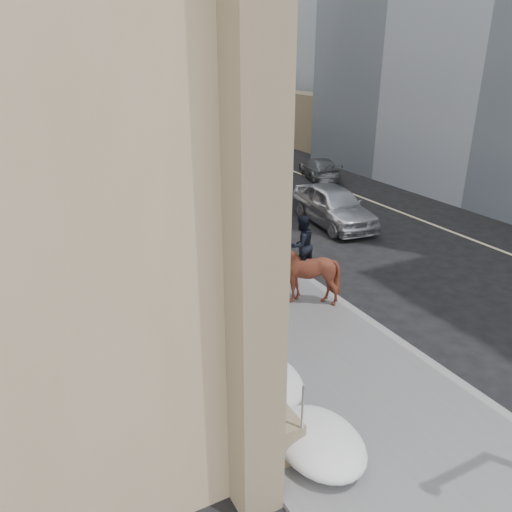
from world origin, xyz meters
The scene contains 14 objects.
ground centered at (0.00, 0.00, 0.00)m, with size 140.00×140.00×0.00m, color black.
sidewalk centered at (0.00, 10.00, 0.06)m, with size 5.00×80.00×0.12m, color #57575A.
curb centered at (2.62, 10.00, 0.06)m, with size 0.24×80.00×0.12m, color slate.
lane_line centered at (10.50, 10.00, 0.01)m, with size 0.15×70.00×0.01m, color #BFB78C.
far_podium centered at (15.50, 10.00, 2.00)m, with size 2.00×80.00×4.00m, color #7D7050.
streetlight_mid centered at (2.74, 14.00, 4.58)m, with size 1.71×0.24×8.00m.
streetlight_far centered at (2.74, 34.00, 4.58)m, with size 1.71×0.24×8.00m.
traffic_signal centered at (2.07, 22.00, 4.00)m, with size 4.10×0.22×6.00m.
snow_bank centered at (-1.42, 8.11, 0.47)m, with size 1.70×18.10×0.76m.
mounted_horse_left centered at (-1.89, 4.94, 1.29)m, with size 2.01×2.92×2.78m.
mounted_horse_right centered at (1.55, 3.28, 1.19)m, with size 1.82×1.97×2.60m.
pedestrian centered at (-0.10, 3.14, 0.98)m, with size 1.00×0.42×1.71m, color black.
car_silver centered at (6.71, 8.91, 0.84)m, with size 2.00×4.96×1.69m, color silver.
car_grey centered at (10.88, 16.08, 0.60)m, with size 1.67×4.11×1.19m, color slate.
Camera 1 is at (-5.67, -7.71, 6.98)m, focal length 35.00 mm.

